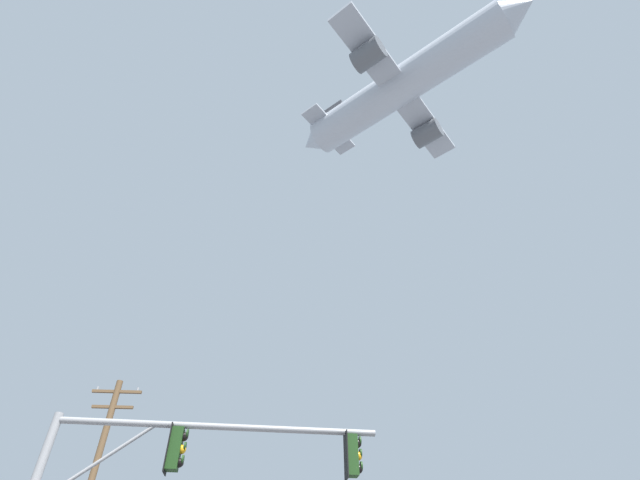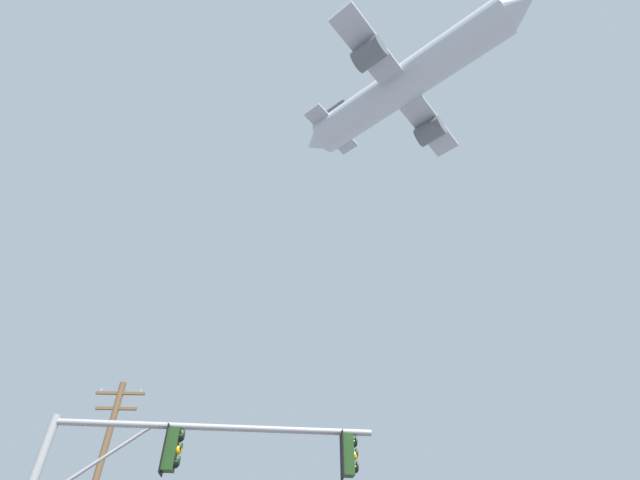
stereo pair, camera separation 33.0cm
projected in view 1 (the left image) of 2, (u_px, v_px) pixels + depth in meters
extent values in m
cylinder|color=gray|center=(221.00, 427.00, 10.85)|extent=(7.37, 0.61, 0.15)
cylinder|color=gray|center=(95.00, 464.00, 10.02)|extent=(2.26, 0.22, 1.85)
cube|color=#193814|center=(352.00, 455.00, 10.83)|extent=(0.28, 0.34, 0.90)
cylinder|color=#193814|center=(351.00, 433.00, 11.15)|extent=(0.05, 0.05, 0.12)
cube|color=black|center=(346.00, 455.00, 10.81)|extent=(0.05, 0.46, 1.04)
sphere|color=black|center=(357.00, 444.00, 11.01)|extent=(0.20, 0.20, 0.20)
cylinder|color=#193814|center=(360.00, 441.00, 11.06)|extent=(0.05, 0.21, 0.21)
sphere|color=orange|center=(358.00, 456.00, 10.83)|extent=(0.20, 0.20, 0.20)
cylinder|color=#193814|center=(360.00, 454.00, 10.88)|extent=(0.05, 0.21, 0.21)
sphere|color=black|center=(359.00, 469.00, 10.65)|extent=(0.20, 0.20, 0.20)
cylinder|color=#193814|center=(361.00, 466.00, 10.70)|extent=(0.05, 0.21, 0.21)
cube|color=#193814|center=(175.00, 449.00, 10.42)|extent=(0.28, 0.34, 0.90)
cylinder|color=#193814|center=(180.00, 426.00, 10.75)|extent=(0.05, 0.05, 0.12)
cube|color=black|center=(169.00, 449.00, 10.41)|extent=(0.05, 0.46, 1.04)
sphere|color=black|center=(184.00, 437.00, 10.61)|extent=(0.20, 0.20, 0.20)
cylinder|color=#193814|center=(187.00, 434.00, 10.65)|extent=(0.05, 0.21, 0.21)
sphere|color=orange|center=(182.00, 450.00, 10.43)|extent=(0.20, 0.20, 0.20)
cylinder|color=#193814|center=(185.00, 447.00, 10.47)|extent=(0.05, 0.21, 0.21)
sphere|color=black|center=(179.00, 463.00, 10.25)|extent=(0.20, 0.20, 0.20)
cylinder|color=#193814|center=(183.00, 460.00, 10.29)|extent=(0.05, 0.21, 0.21)
cube|color=brown|center=(117.00, 392.00, 21.00)|extent=(2.20, 0.12, 0.12)
cube|color=brown|center=(113.00, 407.00, 20.55)|extent=(1.80, 0.12, 0.12)
cylinder|color=gray|center=(98.00, 389.00, 21.03)|extent=(0.10, 0.10, 0.18)
cylinder|color=gray|center=(138.00, 390.00, 21.12)|extent=(0.10, 0.10, 0.18)
cylinder|color=#B7BCC6|center=(403.00, 84.00, 44.54)|extent=(17.46, 16.40, 3.62)
cone|color=#B7BCC6|center=(519.00, 10.00, 39.14)|extent=(4.15, 4.21, 3.44)
cone|color=#B7BCC6|center=(313.00, 142.00, 49.88)|extent=(3.74, 3.79, 3.07)
cube|color=#A8ADB7|center=(399.00, 91.00, 44.46)|extent=(14.80, 15.86, 0.41)
cylinder|color=#595B60|center=(427.00, 133.00, 46.99)|extent=(3.37, 3.33, 2.03)
cylinder|color=#595B60|center=(368.00, 55.00, 40.54)|extent=(3.37, 3.33, 2.03)
cube|color=#333338|center=(330.00, 120.00, 50.05)|extent=(2.52, 2.34, 4.29)
cube|color=#A8ADB7|center=(329.00, 130.00, 49.08)|extent=(6.08, 6.38, 0.23)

